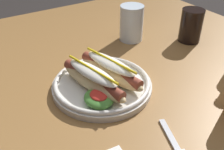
% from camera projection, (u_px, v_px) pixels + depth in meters
% --- Properties ---
extents(dining_table, '(1.34, 1.05, 0.74)m').
position_uv_depth(dining_table, '(157.00, 101.00, 0.75)').
color(dining_table, olive).
rests_on(dining_table, ground_plane).
extents(hot_dog_plate, '(0.25, 0.25, 0.08)m').
position_uv_depth(hot_dog_plate, '(102.00, 81.00, 0.64)').
color(hot_dog_plate, silver).
rests_on(hot_dog_plate, dining_table).
extents(fork, '(0.12, 0.06, 0.00)m').
position_uv_depth(fork, '(175.00, 145.00, 0.50)').
color(fork, silver).
rests_on(fork, dining_table).
extents(soda_cup, '(0.07, 0.07, 0.11)m').
position_uv_depth(soda_cup, '(191.00, 26.00, 0.85)').
color(soda_cup, black).
rests_on(soda_cup, dining_table).
extents(water_cup, '(0.08, 0.08, 0.12)m').
position_uv_depth(water_cup, '(131.00, 23.00, 0.86)').
color(water_cup, silver).
rests_on(water_cup, dining_table).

